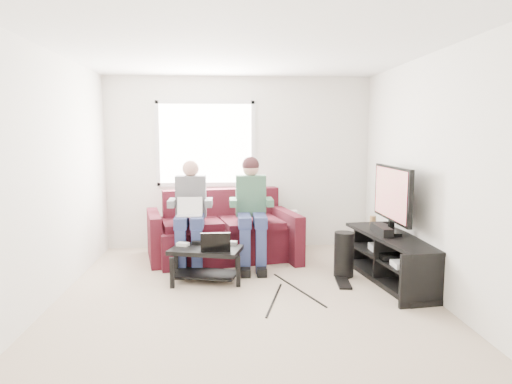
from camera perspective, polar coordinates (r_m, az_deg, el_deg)
floor at (r=5.03m, az=-1.32°, el=-13.00°), size 4.50×4.50×0.00m
ceiling at (r=4.80m, az=-1.41°, el=17.56°), size 4.50×4.50×0.00m
wall_back at (r=6.98m, az=-2.16°, el=3.62°), size 4.50×0.00×4.50m
wall_front at (r=2.51m, az=0.87°, el=-2.85°), size 4.50×0.00×4.50m
wall_left at (r=5.07m, az=-24.60°, el=1.59°), size 0.00×4.50×4.50m
wall_right at (r=5.22m, az=21.14°, el=1.92°), size 0.00×4.50×4.50m
window at (r=6.96m, az=-6.31°, el=6.04°), size 1.48×0.04×1.28m
sofa at (r=6.45m, az=-4.33°, el=-5.30°), size 2.21×1.29×0.95m
person_left at (r=6.01m, az=-8.21°, el=-2.06°), size 0.40×0.71×1.40m
person_right at (r=6.02m, az=-0.59°, el=-1.40°), size 0.40×0.71×1.44m
laptop_silver at (r=5.86m, az=-8.33°, el=-2.39°), size 0.39×0.35×0.24m
coffee_table at (r=5.48m, az=-6.27°, el=-8.06°), size 0.91×0.69×0.41m
laptop_black at (r=5.35m, az=-5.05°, el=-5.92°), size 0.41×0.35×0.24m
controller_a at (r=5.59m, az=-9.13°, el=-6.46°), size 0.16×0.14×0.04m
controller_b at (r=5.63m, az=-7.24°, el=-6.32°), size 0.16×0.12×0.04m
controller_c at (r=5.59m, az=-3.13°, el=-6.37°), size 0.16×0.12×0.04m
tv_stand at (r=5.70m, az=16.76°, el=-8.25°), size 0.73×1.75×0.56m
tv at (r=5.64m, az=16.66°, el=-0.43°), size 0.12×1.10×0.81m
soundbar at (r=5.67m, az=15.40°, el=-4.55°), size 0.12×0.50×0.10m
drink_cup at (r=6.18m, az=14.40°, el=-3.46°), size 0.08×0.08×0.12m
console_white at (r=5.32m, az=18.31°, el=-8.58°), size 0.30×0.22×0.06m
console_grey at (r=5.95m, az=15.77°, el=-6.71°), size 0.34×0.26×0.08m
console_black at (r=5.63m, az=16.97°, el=-7.59°), size 0.38×0.30×0.07m
subwoofer at (r=5.75m, az=10.94°, el=-7.66°), size 0.24×0.24×0.55m
keyboard_floor at (r=5.54m, az=10.85°, el=-11.07°), size 0.19×0.45×0.02m
end_table at (r=6.90m, az=4.22°, el=-5.08°), size 0.34×0.34×0.61m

